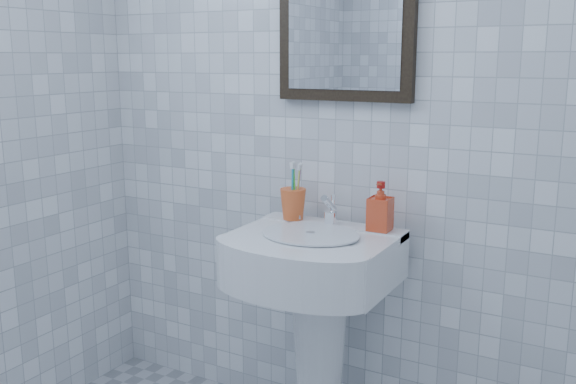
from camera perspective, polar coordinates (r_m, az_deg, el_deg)
The scene contains 6 objects.
wall_back at distance 2.28m, azimuth 5.87°, elevation 8.31°, with size 2.20×0.02×2.50m, color white.
washbasin at distance 2.25m, azimuth 2.59°, elevation -9.96°, with size 0.53×0.39×0.82m.
faucet at distance 2.24m, azimuth 3.78°, elevation -1.80°, with size 0.05×0.10×0.12m.
toothbrush_cup at distance 2.31m, azimuth 0.45°, elevation -1.07°, with size 0.09×0.09×0.11m, color orange, non-canonical shape.
soap_dispenser at distance 2.18m, azimuth 8.21°, elevation -1.26°, with size 0.08×0.08×0.17m, color red.
wall_mirror at distance 2.27m, azimuth 5.13°, elevation 15.88°, with size 0.50×0.04×0.62m.
Camera 1 is at (0.90, -0.89, 1.39)m, focal length 40.00 mm.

